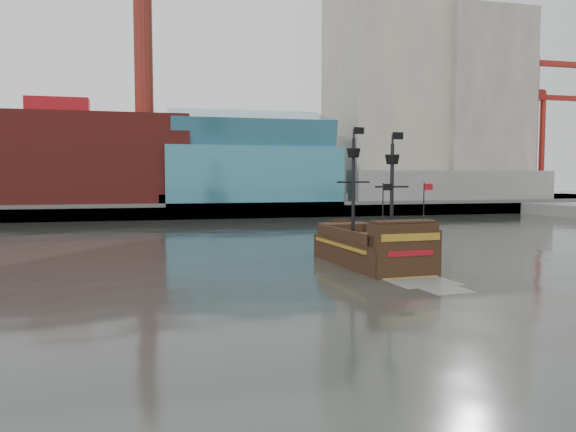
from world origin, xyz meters
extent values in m
plane|color=#2A2C27|center=(0.00, 0.00, 0.00)|extent=(400.00, 400.00, 0.00)
cube|color=slate|center=(0.00, 92.00, 1.00)|extent=(220.00, 60.00, 2.00)
cube|color=#4C4C49|center=(0.00, 62.50, 1.30)|extent=(220.00, 1.00, 2.60)
cube|color=maroon|center=(-22.00, 72.00, 9.50)|extent=(42.00, 18.00, 15.00)
cube|color=teal|center=(10.00, 70.00, 7.00)|extent=(30.00, 16.00, 10.00)
cube|color=#AEA790|center=(40.00, 80.00, 25.00)|extent=(20.00, 22.00, 46.00)
cube|color=#A89E8D|center=(58.00, 76.00, 21.00)|extent=(18.00, 18.00, 38.00)
cube|color=#AEA790|center=(50.00, 97.00, 28.00)|extent=(24.00, 20.00, 52.00)
cube|color=slate|center=(48.00, 66.00, 5.00)|extent=(40.00, 6.00, 6.00)
cylinder|color=maroon|center=(-8.00, 74.00, 28.00)|extent=(3.20, 3.20, 22.00)
cube|color=teal|center=(10.00, 70.00, 15.00)|extent=(28.00, 14.94, 8.78)
cube|color=slate|center=(78.00, 82.00, 3.50)|extent=(4.00, 4.00, 3.00)
cylinder|color=maroon|center=(78.00, 82.00, 18.00)|extent=(1.40, 1.40, 32.00)
cube|color=maroon|center=(85.00, 82.00, 32.50)|extent=(20.00, 1.20, 1.20)
cube|color=maroon|center=(75.00, 82.00, 33.00)|extent=(5.00, 2.50, 2.50)
cube|color=slate|center=(88.00, 92.00, 3.50)|extent=(4.00, 4.00, 3.00)
cylinder|color=maroon|center=(88.00, 92.00, 15.00)|extent=(1.40, 1.40, 26.00)
cube|color=maroon|center=(93.60, 92.00, 26.50)|extent=(16.00, 1.20, 1.20)
cube|color=maroon|center=(85.00, 92.00, 27.00)|extent=(5.00, 2.50, 2.50)
cube|color=black|center=(8.97, 11.91, 0.60)|extent=(5.68, 12.19, 2.58)
cube|color=#49331B|center=(8.97, 11.91, 2.03)|extent=(5.11, 10.97, 0.30)
cube|color=black|center=(8.68, 16.67, 2.38)|extent=(4.36, 2.63, 0.99)
cube|color=black|center=(9.28, 6.76, 2.78)|extent=(4.80, 1.87, 1.79)
cube|color=black|center=(9.34, 5.85, 1.19)|extent=(4.87, 0.54, 3.97)
cube|color=olive|center=(9.35, 5.71, 2.78)|extent=(4.46, 0.35, 0.50)
cube|color=maroon|center=(9.35, 5.71, 1.69)|extent=(3.47, 0.29, 0.40)
cylinder|color=black|center=(8.09, 13.35, 6.05)|extent=(0.29, 0.29, 7.74)
cylinder|color=black|center=(9.97, 10.18, 5.76)|extent=(0.29, 0.29, 7.15)
cone|color=black|center=(8.09, 13.35, 8.73)|extent=(1.16, 1.16, 0.69)
cone|color=black|center=(9.97, 10.18, 8.14)|extent=(1.16, 1.16, 0.69)
cube|color=black|center=(8.53, 13.38, 10.52)|extent=(0.89, 0.08, 0.55)
cube|color=black|center=(10.42, 10.21, 9.93)|extent=(0.89, 0.08, 0.55)
cube|color=#939993|center=(9.44, 4.19, 0.01)|extent=(4.43, 3.82, 0.02)
camera|label=1|loc=(-7.97, -28.78, 6.87)|focal=35.00mm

